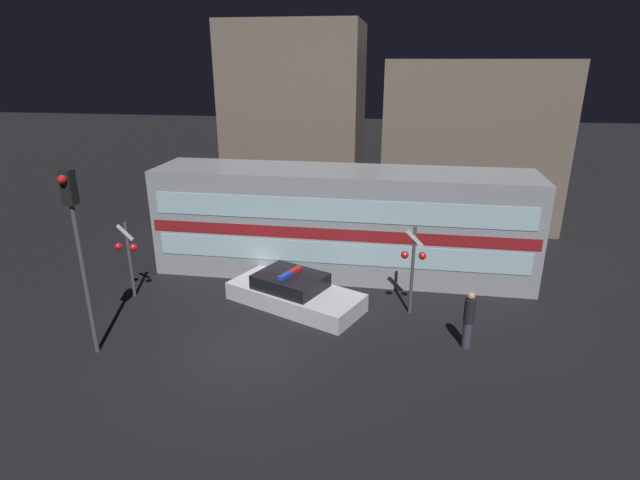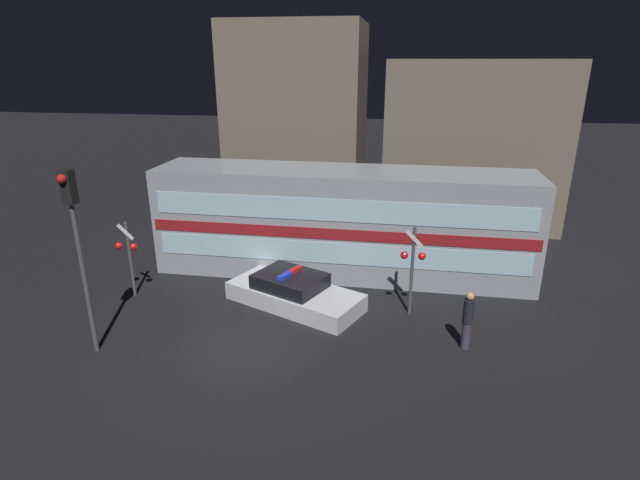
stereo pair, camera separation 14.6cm
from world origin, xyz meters
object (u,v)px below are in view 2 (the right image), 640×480
at_px(train, 342,222).
at_px(traffic_light_corner, 75,229).
at_px(police_car, 294,293).
at_px(pedestrian, 467,320).
at_px(crossing_signal_near, 413,263).

bearing_deg(train, traffic_light_corner, -132.05).
xyz_separation_m(train, traffic_light_corner, (-6.25, -6.93, 1.68)).
height_order(police_car, pedestrian, pedestrian).
relative_size(train, traffic_light_corner, 2.69).
distance_m(crossing_signal_near, traffic_light_corner, 9.84).
height_order(train, police_car, train).
bearing_deg(pedestrian, train, 130.50).
relative_size(train, police_car, 2.84).
bearing_deg(traffic_light_corner, police_car, 37.16).
bearing_deg(train, crossing_signal_near, -50.24).
height_order(pedestrian, traffic_light_corner, traffic_light_corner).
relative_size(train, pedestrian, 7.99).
distance_m(pedestrian, traffic_light_corner, 11.05).
bearing_deg(pedestrian, crossing_signal_near, 131.79).
distance_m(train, pedestrian, 6.66).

